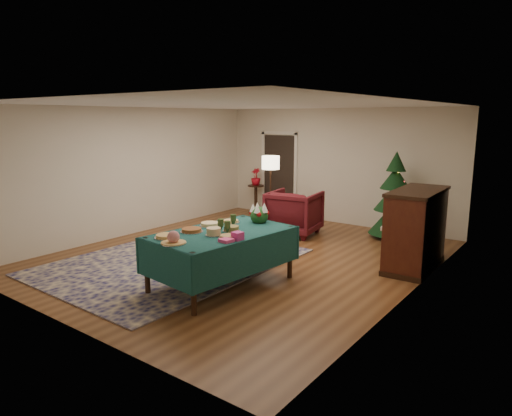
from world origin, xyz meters
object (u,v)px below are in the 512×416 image
Objects in this scene: potted_plant at (256,180)px; christmas_tree at (394,200)px; buffet_table at (222,243)px; piano at (416,230)px; side_table at (256,200)px; floor_lamp at (271,167)px; gift_box at (238,236)px; armchair at (294,210)px.

christmas_tree reaches higher than potted_plant.
buffet_table is at bearing -58.64° from potted_plant.
piano is at bearing -59.54° from christmas_tree.
buffet_table reaches higher than side_table.
side_table is at bearing 175.50° from christmas_tree.
floor_lamp is 3.77m from piano.
buffet_table is 1.45× the size of piano.
side_table is (-1.22, 1.07, -1.03)m from floor_lamp.
piano is at bearing -14.35° from floor_lamp.
gift_box is 0.08× the size of floor_lamp.
side_table is 3.85m from christmas_tree.
potted_plant reaches higher than buffet_table.
piano is at bearing 156.78° from armchair.
potted_plant reaches higher than side_table.
floor_lamp is at bearing 165.65° from piano.
buffet_table is 5.33m from potted_plant.
armchair is at bearing 103.48° from buffet_table.
gift_box is 0.07× the size of christmas_tree.
floor_lamp is 0.90× the size of christmas_tree.
buffet_table is 3.27m from piano.
armchair is at bearing -32.83° from potted_plant.
christmas_tree is at bearing 16.54° from floor_lamp.
christmas_tree reaches higher than piano.
floor_lamp is 2.76m from christmas_tree.
christmas_tree is at bearing -4.50° from side_table.
buffet_table is at bearing 156.17° from gift_box.
christmas_tree is 1.96m from piano.
potted_plant is at bearing 175.50° from christmas_tree.
potted_plant reaches higher than gift_box.
piano is (3.58, -0.92, -0.74)m from floor_lamp.
armchair reaches higher than gift_box.
potted_plant is at bearing 157.52° from piano.
christmas_tree is at bearing 82.86° from gift_box.
christmas_tree reaches higher than side_table.
side_table is 0.51m from potted_plant.
piano is (0.99, -1.69, -0.17)m from christmas_tree.
potted_plant is at bearing 90.00° from side_table.
gift_box is at bearing -97.14° from christmas_tree.
potted_plant is at bearing 124.31° from gift_box.
gift_box is 5.79m from side_table.
armchair is at bearing 165.96° from piano.
christmas_tree reaches higher than buffet_table.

